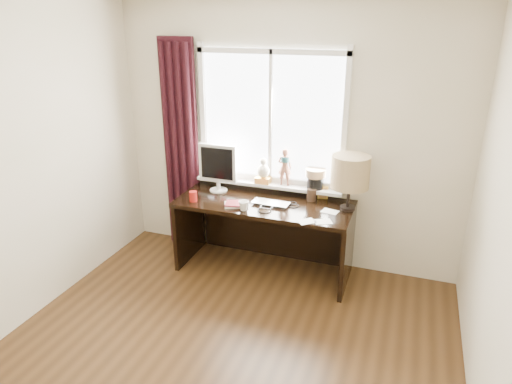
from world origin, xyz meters
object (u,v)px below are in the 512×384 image
at_px(laptop, 271,203).
at_px(desk, 267,221).
at_px(table_lamp, 350,172).
at_px(monitor, 218,165).
at_px(mug, 244,205).
at_px(red_cup, 193,196).

bearing_deg(laptop, desk, 123.99).
distance_m(laptop, table_lamp, 0.80).
relative_size(desk, monitor, 3.47).
bearing_deg(mug, desk, 71.13).
height_order(desk, monitor, monitor).
bearing_deg(desk, red_cup, -155.25).
xyz_separation_m(laptop, red_cup, (-0.74, -0.17, 0.04)).
distance_m(mug, monitor, 0.61).
distance_m(mug, desk, 0.47).
distance_m(laptop, mug, 0.29).
relative_size(laptop, red_cup, 3.59).
bearing_deg(table_lamp, mug, -159.47).
height_order(mug, desk, mug).
xyz_separation_m(red_cup, table_lamp, (1.44, 0.30, 0.31)).
xyz_separation_m(laptop, monitor, (-0.62, 0.17, 0.26)).
bearing_deg(red_cup, monitor, 70.89).
bearing_deg(red_cup, mug, -4.46).
bearing_deg(monitor, mug, -41.91).
xyz_separation_m(desk, table_lamp, (0.79, -0.01, 0.61)).
distance_m(mug, table_lamp, 1.02).
distance_m(laptop, monitor, 0.70).
bearing_deg(laptop, mug, -131.43).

